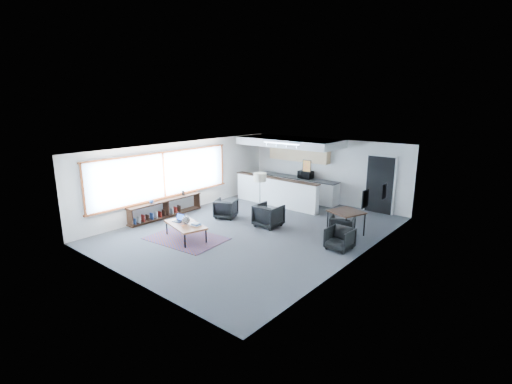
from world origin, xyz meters
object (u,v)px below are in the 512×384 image
Objects in this scene: armchair_left at (226,208)px; dining_table at (346,213)px; laptop at (179,219)px; floor_lamp at (260,179)px; ceramic_pot at (186,220)px; armchair_right at (268,214)px; dining_chair_far at (342,227)px; book_stack at (196,224)px; coffee_table at (185,225)px; microwave at (306,174)px; dining_chair_near at (340,239)px.

dining_table is at bearing 171.61° from armchair_left.
laptop is 0.21× the size of floor_lamp.
ceramic_pot is at bearing 79.65° from armchair_left.
armchair_right is (1.19, 2.50, -0.18)m from ceramic_pot.
armchair_left is at bearing -3.11° from dining_chair_far.
book_stack is 3.22m from floor_lamp.
floor_lamp reaches higher than laptop.
book_stack is (0.35, 0.11, 0.07)m from coffee_table.
floor_lamp is (0.62, 3.15, 0.84)m from laptop.
microwave is (0.88, 3.82, 0.76)m from armchair_left.
armchair_left is 1.59m from floor_lamp.
dining_chair_far is at bearing 57.07° from coffee_table.
floor_lamp reaches higher than armchair_right.
floor_lamp is 2.71× the size of dining_chair_near.
dining_table reaches higher than laptop.
coffee_table is 2.78m from armchair_right.
microwave is at bearing 134.79° from dining_chair_near.
floor_lamp is at bearing 85.59° from ceramic_pot.
armchair_right is at bearing 64.60° from ceramic_pot.
armchair_left is 4.48m from dining_chair_near.
laptop is 0.71m from book_stack.
floor_lamp is at bearing 91.51° from book_stack.
dining_table is (3.17, 3.33, 0.17)m from book_stack.
dining_table is (3.50, 3.43, 0.08)m from ceramic_pot.
dining_chair_far is at bearing 33.00° from laptop.
armchair_right is at bearing -36.87° from floor_lamp.
coffee_table is 1.41× the size of dining_table.
dining_chair_near is 1.01× the size of microwave.
armchair_left is (-0.54, 2.28, -0.07)m from coffee_table.
floor_lamp reaches higher than coffee_table.
laptop is at bearing 172.33° from ceramic_pot.
armchair_right is at bearing 162.81° from armchair_left.
microwave is at bearing 101.83° from coffee_table.
armchair_left is at bearing -164.21° from dining_table.
ceramic_pot is at bearing -135.56° from dining_table.
floor_lamp is (0.81, 0.92, 1.01)m from armchair_left.
microwave is (-3.19, 2.91, 0.82)m from dining_chair_far.
floor_lamp is at bearing -15.89° from dining_chair_far.
dining_chair_near is 1.04m from dining_chair_far.
microwave reaches higher than armchair_left.
dining_table reaches higher than ceramic_pot.
microwave reaches higher than laptop.
microwave reaches higher than dining_chair_far.
dining_chair_near is (2.73, -0.27, -0.12)m from armchair_right.
armchair_left is at bearing -131.37° from floor_lamp.
ceramic_pot is 0.22× the size of dining_table.
coffee_table is 4.76m from dining_chair_far.
laptop is 5.00m from dining_chair_far.
ceramic_pot is at bearing -94.41° from floor_lamp.
coffee_table is at bearing -177.39° from ceramic_pot.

